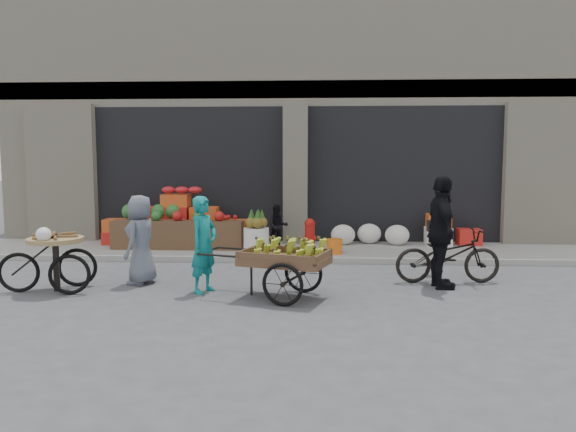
# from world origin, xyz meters

# --- Properties ---
(ground) EXTENTS (80.00, 80.00, 0.00)m
(ground) POSITION_xyz_m (0.00, 0.00, 0.00)
(ground) COLOR #424244
(ground) RESTS_ON ground
(sidewalk) EXTENTS (18.00, 2.20, 0.12)m
(sidewalk) POSITION_xyz_m (0.00, 4.10, 0.06)
(sidewalk) COLOR gray
(sidewalk) RESTS_ON ground
(building) EXTENTS (14.00, 6.45, 7.00)m
(building) POSITION_xyz_m (0.00, 8.03, 3.37)
(building) COLOR beige
(building) RESTS_ON ground
(fruit_display) EXTENTS (3.10, 1.12, 1.24)m
(fruit_display) POSITION_xyz_m (-2.48, 4.38, 0.67)
(fruit_display) COLOR red
(fruit_display) RESTS_ON sidewalk
(pineapple_bin) EXTENTS (0.52, 0.52, 0.50)m
(pineapple_bin) POSITION_xyz_m (-0.75, 3.60, 0.37)
(pineapple_bin) COLOR silver
(pineapple_bin) RESTS_ON sidewalk
(fire_hydrant) EXTENTS (0.22, 0.22, 0.71)m
(fire_hydrant) POSITION_xyz_m (0.35, 3.55, 0.50)
(fire_hydrant) COLOR #A5140F
(fire_hydrant) RESTS_ON sidewalk
(orange_bucket) EXTENTS (0.32, 0.32, 0.30)m
(orange_bucket) POSITION_xyz_m (0.85, 3.50, 0.27)
(orange_bucket) COLOR orange
(orange_bucket) RESTS_ON sidewalk
(right_bay_goods) EXTENTS (3.35, 0.60, 0.70)m
(right_bay_goods) POSITION_xyz_m (2.61, 4.70, 0.41)
(right_bay_goods) COLOR silver
(right_bay_goods) RESTS_ON sidewalk
(seated_person) EXTENTS (0.51, 0.43, 0.93)m
(seated_person) POSITION_xyz_m (-0.35, 4.20, 0.58)
(seated_person) COLOR black
(seated_person) RESTS_ON sidewalk
(banana_cart) EXTENTS (2.22, 1.40, 0.87)m
(banana_cart) POSITION_xyz_m (-0.01, 0.32, 0.63)
(banana_cart) COLOR brown
(banana_cart) RESTS_ON ground
(vendor_woman) EXTENTS (0.55, 0.64, 1.48)m
(vendor_woman) POSITION_xyz_m (-1.22, 0.62, 0.74)
(vendor_woman) COLOR #0F7778
(vendor_woman) RESTS_ON ground
(tricycle_cart) EXTENTS (1.46, 1.00, 0.95)m
(tricycle_cart) POSITION_xyz_m (-3.53, 0.57, 0.57)
(tricycle_cart) COLOR #9E7F51
(tricycle_cart) RESTS_ON ground
(vendor_grey) EXTENTS (0.59, 0.79, 1.46)m
(vendor_grey) POSITION_xyz_m (-2.37, 1.15, 0.73)
(vendor_grey) COLOR slate
(vendor_grey) RESTS_ON ground
(bicycle) EXTENTS (1.75, 0.71, 0.90)m
(bicycle) POSITION_xyz_m (2.65, 1.49, 0.45)
(bicycle) COLOR black
(bicycle) RESTS_ON ground
(cyclist) EXTENTS (0.50, 1.07, 1.78)m
(cyclist) POSITION_xyz_m (2.45, 1.09, 0.89)
(cyclist) COLOR black
(cyclist) RESTS_ON ground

